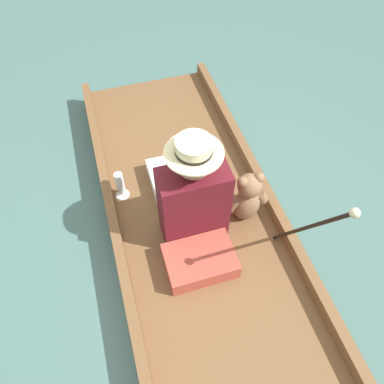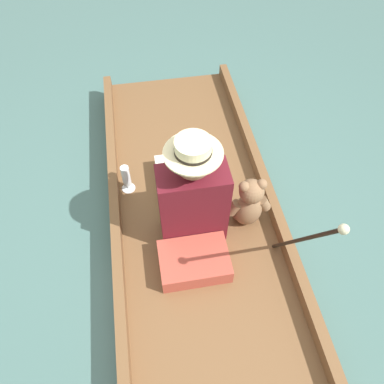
{
  "view_description": "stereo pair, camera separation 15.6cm",
  "coord_description": "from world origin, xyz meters",
  "views": [
    {
      "loc": [
        -0.4,
        -1.2,
        2.18
      ],
      "look_at": [
        -0.03,
        0.02,
        0.48
      ],
      "focal_mm": 35.0,
      "sensor_mm": 36.0,
      "label": 1
    },
    {
      "loc": [
        -0.25,
        -1.24,
        2.18
      ],
      "look_at": [
        -0.03,
        0.02,
        0.48
      ],
      "focal_mm": 35.0,
      "sensor_mm": 36.0,
      "label": 2
    }
  ],
  "objects": [
    {
      "name": "seated_person",
      "position": [
        -0.03,
        0.07,
        0.4
      ],
      "size": [
        0.39,
        0.73,
        0.8
      ],
      "rotation": [
        0.0,
        0.0,
        -0.16
      ],
      "color": "white",
      "rests_on": "punt_boat"
    },
    {
      "name": "ground_plane",
      "position": [
        0.0,
        0.0,
        0.0
      ],
      "size": [
        16.0,
        16.0,
        0.0
      ],
      "primitive_type": "plane",
      "color": "#476B66"
    },
    {
      "name": "seat_cushion",
      "position": [
        -0.07,
        -0.26,
        0.18
      ],
      "size": [
        0.41,
        0.28,
        0.12
      ],
      "color": "#B24738",
      "rests_on": "punt_boat"
    },
    {
      "name": "walking_cane",
      "position": [
        0.44,
        -0.45,
        0.62
      ],
      "size": [
        0.04,
        0.43,
        0.87
      ],
      "color": "black",
      "rests_on": "punt_boat"
    },
    {
      "name": "teddy_bear",
      "position": [
        0.32,
        0.0,
        0.31
      ],
      "size": [
        0.29,
        0.17,
        0.41
      ],
      "color": "#846042",
      "rests_on": "punt_boat"
    },
    {
      "name": "punt_boat",
      "position": [
        0.0,
        0.0,
        0.07
      ],
      "size": [
        1.08,
        3.15,
        0.21
      ],
      "color": "brown",
      "rests_on": "ground_plane"
    },
    {
      "name": "wine_glass",
      "position": [
        -0.42,
        0.4,
        0.24
      ],
      "size": [
        0.09,
        0.09,
        0.22
      ],
      "color": "silver",
      "rests_on": "punt_boat"
    }
  ]
}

